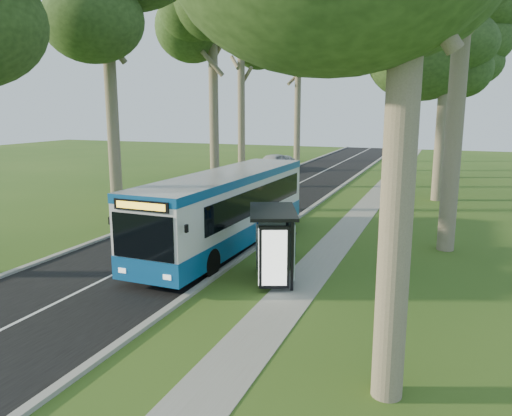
{
  "coord_description": "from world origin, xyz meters",
  "views": [
    {
      "loc": [
        7.36,
        -15.74,
        5.85
      ],
      "look_at": [
        -0.26,
        4.0,
        1.6
      ],
      "focal_mm": 35.0,
      "sensor_mm": 36.0,
      "label": 1
    }
  ],
  "objects_px": {
    "bus": "(227,209)",
    "car_white": "(272,162)",
    "bus_shelter": "(273,234)",
    "litter_bin": "(289,244)",
    "bus_stop_sign": "(257,230)",
    "car_silver": "(278,163)"
  },
  "relations": [
    {
      "from": "bus_stop_sign",
      "to": "car_white",
      "type": "height_order",
      "value": "bus_stop_sign"
    },
    {
      "from": "bus",
      "to": "car_white",
      "type": "distance_m",
      "value": 26.43
    },
    {
      "from": "bus_shelter",
      "to": "car_white",
      "type": "bearing_deg",
      "value": 87.6
    },
    {
      "from": "bus",
      "to": "litter_bin",
      "type": "height_order",
      "value": "bus"
    },
    {
      "from": "bus_stop_sign",
      "to": "litter_bin",
      "type": "distance_m",
      "value": 2.29
    },
    {
      "from": "bus_stop_sign",
      "to": "bus_shelter",
      "type": "xyz_separation_m",
      "value": [
        1.01,
        -1.19,
        0.25
      ]
    },
    {
      "from": "bus_shelter",
      "to": "car_silver",
      "type": "xyz_separation_m",
      "value": [
        -10.04,
        30.43,
        -1.06
      ]
    },
    {
      "from": "bus_stop_sign",
      "to": "car_white",
      "type": "relative_size",
      "value": 0.49
    },
    {
      "from": "bus_stop_sign",
      "to": "car_white",
      "type": "distance_m",
      "value": 29.26
    },
    {
      "from": "bus",
      "to": "litter_bin",
      "type": "relative_size",
      "value": 12.39
    },
    {
      "from": "bus_shelter",
      "to": "car_silver",
      "type": "relative_size",
      "value": 0.8
    },
    {
      "from": "bus",
      "to": "bus_shelter",
      "type": "distance_m",
      "value": 4.77
    },
    {
      "from": "bus_shelter",
      "to": "litter_bin",
      "type": "xyz_separation_m",
      "value": [
        -0.39,
        3.17,
        -1.23
      ]
    },
    {
      "from": "bus",
      "to": "car_silver",
      "type": "relative_size",
      "value": 3.0
    },
    {
      "from": "bus",
      "to": "car_silver",
      "type": "height_order",
      "value": "bus"
    },
    {
      "from": "litter_bin",
      "to": "bus_shelter",
      "type": "bearing_deg",
      "value": -82.98
    },
    {
      "from": "bus_shelter",
      "to": "bus",
      "type": "bearing_deg",
      "value": 111.41
    },
    {
      "from": "litter_bin",
      "to": "bus",
      "type": "bearing_deg",
      "value": 173.81
    },
    {
      "from": "bus_shelter",
      "to": "litter_bin",
      "type": "distance_m",
      "value": 3.42
    },
    {
      "from": "bus_stop_sign",
      "to": "car_white",
      "type": "xyz_separation_m",
      "value": [
        -9.12,
        27.79,
        -0.65
      ]
    },
    {
      "from": "bus",
      "to": "litter_bin",
      "type": "bearing_deg",
      "value": -4.57
    },
    {
      "from": "bus_shelter",
      "to": "litter_bin",
      "type": "relative_size",
      "value": 3.3
    }
  ]
}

